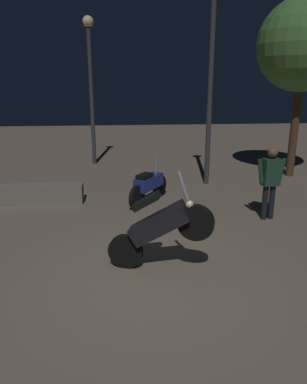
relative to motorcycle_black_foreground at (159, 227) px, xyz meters
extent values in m
plane|color=#756656|center=(-0.17, -0.27, -0.74)|extent=(40.00, 40.00, 0.00)
cylinder|color=black|center=(-0.52, 0.16, -0.46)|extent=(0.56, 0.26, 0.56)
cylinder|color=black|center=(0.53, -0.17, 0.12)|extent=(0.56, 0.26, 0.56)
cube|color=black|center=(0.00, 0.00, 0.06)|extent=(1.01, 0.58, 0.76)
cube|color=black|center=(-0.19, 0.06, 0.40)|extent=(0.48, 0.36, 0.32)
cylinder|color=gray|center=(0.34, -0.11, 0.66)|extent=(0.21, 0.12, 0.44)
sphere|color=#F2EABF|center=(0.43, -0.14, 0.40)|extent=(0.12, 0.12, 0.12)
cylinder|color=black|center=(-0.20, 2.97, -0.46)|extent=(0.40, 0.52, 0.56)
cylinder|color=black|center=(0.42, 3.88, -0.46)|extent=(0.40, 0.52, 0.56)
cube|color=navy|center=(0.11, 3.42, -0.23)|extent=(0.79, 0.95, 0.30)
cube|color=black|center=(-0.01, 3.26, -0.03)|extent=(0.45, 0.50, 0.10)
cylinder|color=gray|center=(0.31, 3.71, 0.14)|extent=(0.08, 0.08, 0.45)
sphere|color=#F2EABF|center=(0.36, 3.79, -0.18)|extent=(0.12, 0.12, 0.12)
cylinder|color=black|center=(2.50, 2.05, -0.36)|extent=(0.12, 0.12, 0.76)
cylinder|color=black|center=(2.66, 2.08, -0.36)|extent=(0.12, 0.12, 0.76)
cube|color=#1E3F2D|center=(2.58, 2.07, 0.30)|extent=(0.39, 0.29, 0.57)
sphere|color=brown|center=(2.58, 2.07, 0.72)|extent=(0.21, 0.21, 0.21)
cylinder|color=#1E3F2D|center=(2.34, 2.03, 0.33)|extent=(0.19, 0.11, 0.52)
cylinder|color=#1E3F2D|center=(2.81, 2.10, 0.33)|extent=(0.19, 0.11, 0.52)
cylinder|color=#38383D|center=(1.91, 4.99, 1.91)|extent=(0.14, 0.14, 5.31)
cylinder|color=#38383D|center=(-1.50, 7.99, 1.54)|extent=(0.14, 0.14, 4.57)
sphere|color=#F9E59E|center=(-1.50, 7.99, 3.97)|extent=(0.36, 0.36, 0.36)
cylinder|color=#4C331E|center=(4.73, 5.67, 0.72)|extent=(0.24, 0.24, 2.93)
sphere|color=#477A38|center=(4.73, 5.67, 3.12)|extent=(2.64, 2.64, 2.64)
cube|color=gray|center=(-2.82, 3.60, -0.52)|extent=(2.63, 0.50, 0.45)
camera|label=1|loc=(-0.56, -5.20, 2.15)|focal=34.56mm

